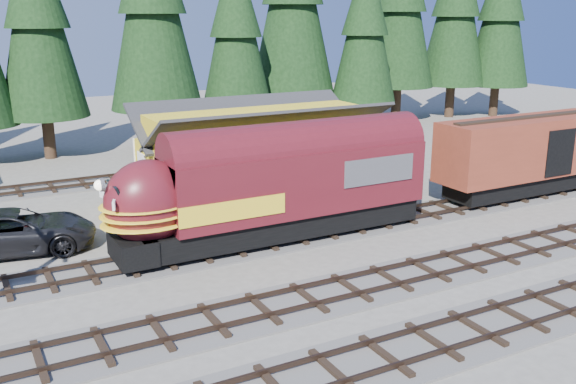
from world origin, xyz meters
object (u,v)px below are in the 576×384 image
locomotive (266,192)px  pickup_truck_a (15,231)px  boxcar (539,151)px  depot (260,146)px

locomotive → pickup_truck_a: size_ratio=2.23×
locomotive → boxcar: 16.80m
depot → locomotive: bearing=-113.8°
locomotive → pickup_truck_a: locomotive is taller
locomotive → pickup_truck_a: bearing=157.3°
depot → boxcar: size_ratio=0.99×
depot → locomotive: (-2.87, -6.50, -0.59)m
depot → pickup_truck_a: size_ratio=1.93×
locomotive → depot: bearing=66.2°
depot → boxcar: (13.93, -6.50, -0.50)m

